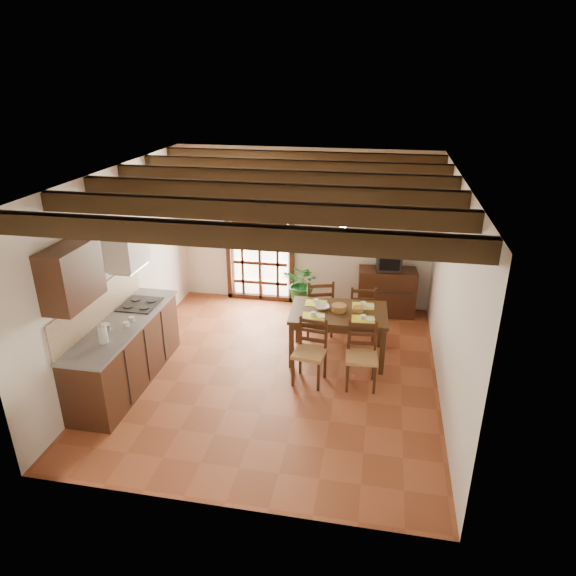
% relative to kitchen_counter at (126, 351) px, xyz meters
% --- Properties ---
extents(ground_plane, '(5.00, 5.00, 0.00)m').
position_rel_kitchen_counter_xyz_m(ground_plane, '(1.96, 0.60, -0.47)').
color(ground_plane, brown).
extents(room_shell, '(4.52, 5.02, 2.81)m').
position_rel_kitchen_counter_xyz_m(room_shell, '(1.96, 0.60, 1.34)').
color(room_shell, silver).
rests_on(room_shell, ground_plane).
extents(ceiling_beams, '(4.50, 4.34, 0.20)m').
position_rel_kitchen_counter_xyz_m(ceiling_beams, '(1.96, 0.60, 2.22)').
color(ceiling_beams, black).
rests_on(ceiling_beams, room_shell).
extents(french_door, '(1.26, 0.11, 2.32)m').
position_rel_kitchen_counter_xyz_m(french_door, '(1.16, 3.05, 0.70)').
color(french_door, white).
rests_on(french_door, ground_plane).
extents(kitchen_counter, '(0.64, 2.25, 1.38)m').
position_rel_kitchen_counter_xyz_m(kitchen_counter, '(0.00, 0.00, 0.00)').
color(kitchen_counter, '#351C11').
rests_on(kitchen_counter, ground_plane).
extents(upper_cabinet, '(0.35, 0.80, 0.70)m').
position_rel_kitchen_counter_xyz_m(upper_cabinet, '(-0.12, -0.70, 1.38)').
color(upper_cabinet, '#351C11').
rests_on(upper_cabinet, room_shell).
extents(range_hood, '(0.38, 0.60, 0.54)m').
position_rel_kitchen_counter_xyz_m(range_hood, '(-0.09, 0.55, 1.26)').
color(range_hood, white).
rests_on(range_hood, room_shell).
extents(counter_items, '(0.50, 1.43, 0.25)m').
position_rel_kitchen_counter_xyz_m(counter_items, '(0.00, 0.09, 0.49)').
color(counter_items, black).
rests_on(counter_items, kitchen_counter).
extents(dining_table, '(1.44, 0.97, 0.76)m').
position_rel_kitchen_counter_xyz_m(dining_table, '(2.77, 1.19, 0.19)').
color(dining_table, '#3A2413').
rests_on(dining_table, ground_plane).
extents(chair_near_left, '(0.47, 0.45, 0.91)m').
position_rel_kitchen_counter_xyz_m(chair_near_left, '(2.46, 0.46, -0.19)').
color(chair_near_left, '#AB7D49').
rests_on(chair_near_left, ground_plane).
extents(chair_near_right, '(0.45, 0.43, 0.90)m').
position_rel_kitchen_counter_xyz_m(chair_near_right, '(3.15, 0.50, -0.19)').
color(chair_near_right, '#AB7D49').
rests_on(chair_near_right, ground_plane).
extents(chair_far_left, '(0.55, 0.54, 0.97)m').
position_rel_kitchen_counter_xyz_m(chair_far_left, '(2.39, 1.89, -0.17)').
color(chair_far_left, '#AB7D49').
rests_on(chair_far_left, ground_plane).
extents(chair_far_right, '(0.46, 0.44, 0.91)m').
position_rel_kitchen_counter_xyz_m(chair_far_right, '(3.08, 1.93, -0.19)').
color(chair_far_right, '#AB7D49').
rests_on(chair_far_right, ground_plane).
extents(table_setting, '(1.02, 0.68, 0.10)m').
position_rel_kitchen_counter_xyz_m(table_setting, '(2.77, 1.19, 0.32)').
color(table_setting, yellow).
rests_on(table_setting, dining_table).
extents(table_bowl, '(0.27, 0.27, 0.05)m').
position_rel_kitchen_counter_xyz_m(table_bowl, '(2.52, 1.23, 0.31)').
color(table_bowl, white).
rests_on(table_bowl, dining_table).
extents(sideboard, '(1.01, 0.51, 0.83)m').
position_rel_kitchen_counter_xyz_m(sideboard, '(3.46, 2.83, -0.06)').
color(sideboard, '#351C11').
rests_on(sideboard, ground_plane).
extents(crt_tv, '(0.44, 0.41, 0.35)m').
position_rel_kitchen_counter_xyz_m(crt_tv, '(3.46, 2.82, 0.55)').
color(crt_tv, black).
rests_on(crt_tv, sideboard).
extents(fuse_box, '(0.25, 0.03, 0.32)m').
position_rel_kitchen_counter_xyz_m(fuse_box, '(3.46, 3.08, 1.28)').
color(fuse_box, white).
rests_on(fuse_box, room_shell).
extents(plant_pot, '(0.34, 0.34, 0.21)m').
position_rel_kitchen_counter_xyz_m(plant_pot, '(2.02, 2.63, -0.36)').
color(plant_pot, maroon).
rests_on(plant_pot, ground_plane).
extents(potted_plant, '(2.08, 1.93, 1.89)m').
position_rel_kitchen_counter_xyz_m(potted_plant, '(2.02, 2.63, 0.10)').
color(potted_plant, '#144C19').
rests_on(potted_plant, ground_plane).
extents(wall_shelf, '(0.20, 0.42, 0.20)m').
position_rel_kitchen_counter_xyz_m(wall_shelf, '(4.10, 2.20, 1.04)').
color(wall_shelf, '#351C11').
rests_on(wall_shelf, room_shell).
extents(shelf_vase, '(0.15, 0.15, 0.15)m').
position_rel_kitchen_counter_xyz_m(shelf_vase, '(4.10, 2.20, 1.18)').
color(shelf_vase, '#B2BFB2').
rests_on(shelf_vase, wall_shelf).
extents(shelf_flowers, '(0.14, 0.14, 0.36)m').
position_rel_kitchen_counter_xyz_m(shelf_flowers, '(4.10, 2.20, 1.38)').
color(shelf_flowers, yellow).
rests_on(shelf_flowers, shelf_vase).
extents(framed_picture, '(0.03, 0.32, 0.32)m').
position_rel_kitchen_counter_xyz_m(framed_picture, '(4.18, 2.20, 1.58)').
color(framed_picture, brown).
rests_on(framed_picture, room_shell).
extents(pendant_lamp, '(0.36, 0.36, 0.84)m').
position_rel_kitchen_counter_xyz_m(pendant_lamp, '(2.77, 1.29, 1.60)').
color(pendant_lamp, black).
rests_on(pendant_lamp, room_shell).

